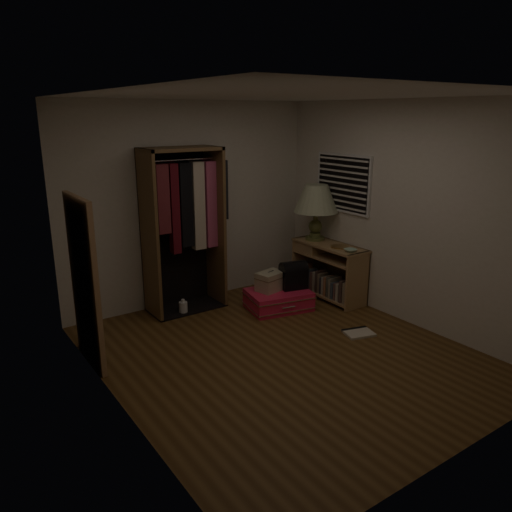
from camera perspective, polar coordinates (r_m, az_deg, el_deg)
name	(u,v)px	position (r m, az deg, el deg)	size (l,w,h in m)	color
ground	(284,354)	(5.35, 3.22, -11.11)	(4.00, 4.00, 0.00)	#543618
room_walls	(290,212)	(4.94, 3.87, 5.01)	(3.52, 4.02, 2.60)	beige
console_bookshelf	(326,269)	(6.87, 8.02, -1.48)	(0.42, 1.12, 0.75)	#A17A4E
open_wardrobe	(186,216)	(6.28, -8.00, 4.55)	(1.08, 0.50, 2.05)	brown
floor_mirror	(85,282)	(5.15, -18.98, -2.85)	(0.06, 0.80, 1.70)	#A3774F
pink_suitcase	(278,300)	(6.46, 2.59, -5.00)	(0.90, 0.72, 0.24)	#E41B44
train_case	(271,281)	(6.40, 1.68, -2.87)	(0.40, 0.32, 0.26)	tan
black_bag	(293,274)	(6.47, 4.30, -2.11)	(0.37, 0.28, 0.36)	black
table_lamp	(316,200)	(6.85, 6.89, 6.40)	(0.70, 0.70, 0.76)	#52592B
brass_tray	(340,247)	(6.61, 9.56, 1.06)	(0.26, 0.26, 0.01)	#AA8041
ceramic_bowl	(350,250)	(6.41, 10.74, 0.64)	(0.15, 0.15, 0.04)	#A6C7AE
white_jug	(183,307)	(6.39, -8.32, -5.83)	(0.13, 0.13, 0.19)	white
floor_book	(358,332)	(5.91, 11.57, -8.55)	(0.38, 0.33, 0.03)	beige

